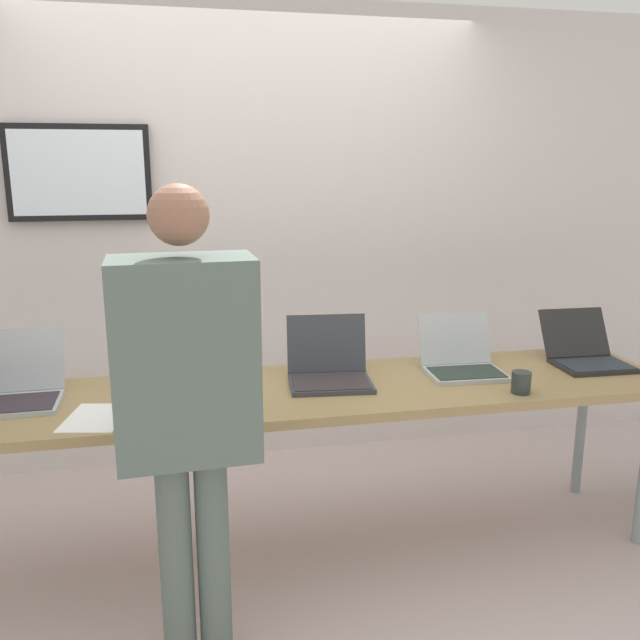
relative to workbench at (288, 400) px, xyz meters
The scene contains 11 objects.
ground 0.75m from the workbench, ahead, with size 8.00×8.00×0.04m, color beige.
back_wall 1.26m from the workbench, 90.89° to the left, with size 8.00×0.11×2.58m.
workbench is the anchor object (origin of this frame).
laptop_station_0 1.09m from the workbench, behind, with size 0.32×0.35×0.27m.
laptop_station_1 0.47m from the workbench, behind, with size 0.35×0.30×0.24m.
laptop_station_2 0.23m from the workbench, 18.27° to the left, with size 0.38×0.36×0.28m.
laptop_station_3 0.83m from the workbench, ahead, with size 0.36×0.35×0.25m.
laptop_station_4 1.46m from the workbench, ahead, with size 0.35×0.39×0.24m.
person 0.80m from the workbench, 124.37° to the right, with size 0.45×0.60×1.66m.
coffee_mug 0.98m from the workbench, 14.81° to the right, with size 0.08×0.08×0.09m.
paper_sheet 0.79m from the workbench, 167.50° to the right, with size 0.27×0.33×0.00m.
Camera 1 is at (-0.43, -2.66, 1.72)m, focal length 37.38 mm.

